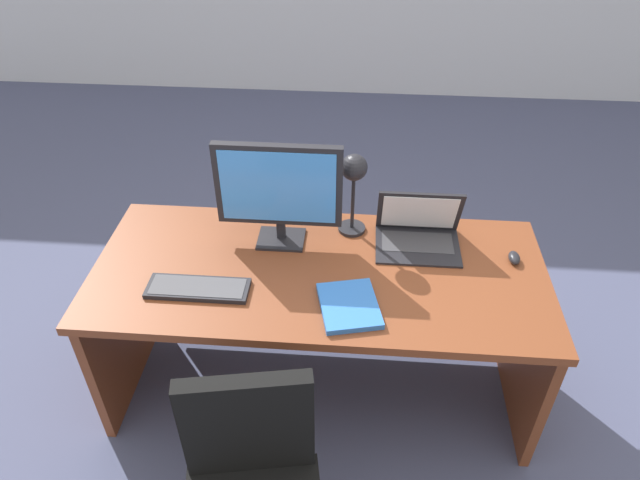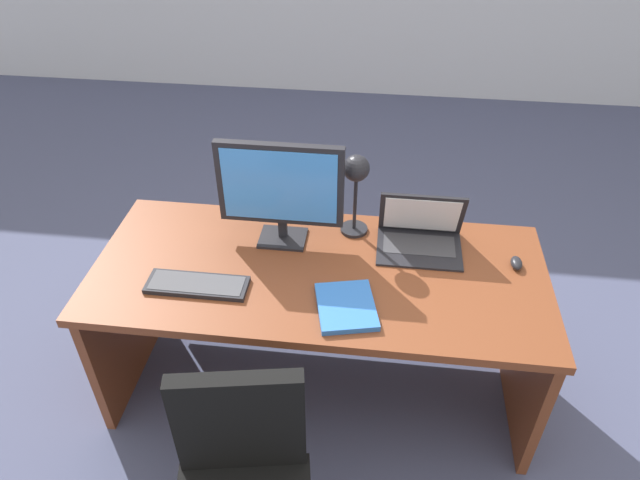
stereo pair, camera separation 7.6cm
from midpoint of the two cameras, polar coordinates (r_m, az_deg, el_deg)
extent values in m
plane|color=#474C6B|center=(3.97, 3.11, 2.94)|extent=(12.00, 12.00, 0.00)
cube|color=brown|center=(2.34, 0.81, -3.30)|extent=(1.85, 0.80, 0.04)
cube|color=brown|center=(2.81, -18.03, -7.39)|extent=(0.04, 0.71, 0.71)
cube|color=brown|center=(2.69, 20.56, -10.61)|extent=(0.04, 0.71, 0.71)
cube|color=brown|center=(2.79, 1.44, -4.47)|extent=(1.62, 0.02, 0.49)
cube|color=black|center=(2.48, -2.84, 0.19)|extent=(0.20, 0.16, 0.01)
cube|color=black|center=(2.46, -2.84, 1.23)|extent=(0.04, 0.02, 0.09)
cube|color=black|center=(2.33, -3.04, 5.54)|extent=(0.52, 0.04, 0.36)
cube|color=#3F8CEA|center=(2.31, -3.12, 5.28)|extent=(0.47, 0.00, 0.32)
cube|color=black|center=(2.47, 10.68, -0.85)|extent=(0.35, 0.26, 0.01)
cube|color=#38383D|center=(2.48, 10.68, -0.46)|extent=(0.30, 0.14, 0.00)
cube|color=black|center=(2.47, 10.94, 2.60)|extent=(0.35, 0.10, 0.24)
cube|color=white|center=(2.46, 10.94, 2.44)|extent=(0.31, 0.08, 0.20)
cube|color=black|center=(2.29, -11.17, -4.42)|extent=(0.40, 0.13, 0.02)
cube|color=#47474C|center=(2.28, -11.21, -4.21)|extent=(0.37, 0.11, 0.00)
ellipsoid|color=black|center=(2.48, 19.77, -2.18)|extent=(0.05, 0.08, 0.04)
cylinder|color=black|center=(2.54, 4.25, 1.09)|extent=(0.12, 0.12, 0.01)
cylinder|color=black|center=(2.45, 4.40, 3.85)|extent=(0.02, 0.02, 0.28)
sphere|color=black|center=(2.33, 4.57, 7.12)|extent=(0.11, 0.11, 0.11)
cube|color=blue|center=(2.16, 3.63, -6.62)|extent=(0.26, 0.30, 0.02)
cube|color=black|center=(2.00, -6.88, -17.52)|extent=(0.44, 0.14, 0.45)
camera|label=1|loc=(0.04, -89.05, 0.74)|focal=32.20mm
camera|label=2|loc=(0.04, 90.95, -0.74)|focal=32.20mm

